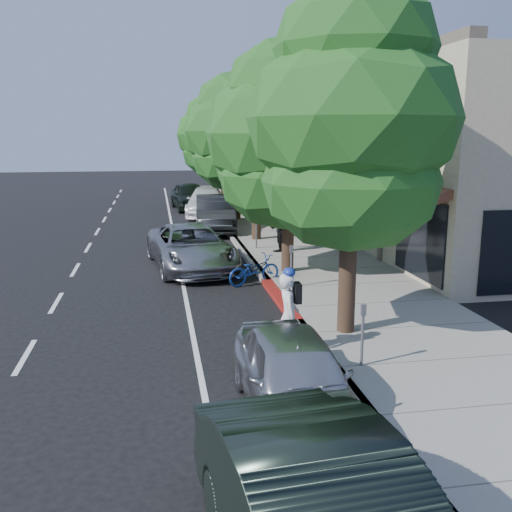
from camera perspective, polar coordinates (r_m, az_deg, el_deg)
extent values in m
plane|color=black|center=(15.17, 3.24, -5.68)|extent=(120.00, 120.00, 0.00)
cube|color=gray|center=(23.21, 4.30, 0.78)|extent=(4.60, 56.00, 0.15)
cube|color=#9E998E|center=(22.76, -1.33, 0.59)|extent=(0.30, 56.00, 0.15)
cube|color=maroon|center=(16.08, 2.43, -4.35)|extent=(0.32, 4.00, 0.15)
cube|color=beige|center=(34.58, 12.21, 10.00)|extent=(10.00, 36.00, 7.00)
cylinder|color=black|center=(13.17, 9.11, -2.23)|extent=(0.40, 0.40, 2.81)
ellipsoid|color=#195218|center=(12.81, 9.44, 7.37)|extent=(3.98, 3.98, 3.18)
ellipsoid|color=#195218|center=(12.77, 9.66, 13.47)|extent=(4.68, 4.68, 3.75)
ellipsoid|color=#195218|center=(12.89, 9.90, 19.89)|extent=(3.51, 3.51, 2.81)
cylinder|color=black|center=(18.84, 3.20, 1.96)|extent=(0.40, 0.40, 2.62)
ellipsoid|color=#195218|center=(18.58, 3.27, 8.22)|extent=(4.62, 4.62, 3.70)
ellipsoid|color=#195218|center=(18.54, 3.32, 12.15)|extent=(5.43, 5.43, 4.35)
ellipsoid|color=#195218|center=(18.59, 3.37, 16.30)|extent=(4.08, 4.08, 3.26)
cylinder|color=black|center=(24.65, 0.03, 4.38)|extent=(0.40, 0.40, 2.61)
ellipsoid|color=#195218|center=(24.45, 0.03, 9.15)|extent=(3.57, 3.57, 2.86)
ellipsoid|color=#195218|center=(24.42, 0.03, 12.12)|extent=(4.20, 4.20, 3.36)
ellipsoid|color=#195218|center=(24.45, 0.04, 15.26)|extent=(3.15, 3.15, 2.52)
cylinder|color=black|center=(30.53, -1.93, 5.95)|extent=(0.40, 0.40, 2.68)
ellipsoid|color=#195218|center=(30.37, -1.95, 9.91)|extent=(4.74, 4.74, 3.79)
ellipsoid|color=#195218|center=(30.35, -1.97, 12.37)|extent=(5.58, 5.58, 4.46)
ellipsoid|color=#195218|center=(30.38, -1.99, 14.97)|extent=(4.18, 4.18, 3.35)
cylinder|color=black|center=(36.46, -3.25, 6.81)|extent=(0.40, 0.40, 2.50)
ellipsoid|color=#195218|center=(36.33, -3.29, 9.89)|extent=(4.04, 4.04, 3.23)
ellipsoid|color=#195218|center=(36.30, -3.32, 11.80)|extent=(4.75, 4.75, 3.80)
ellipsoid|color=#195218|center=(36.31, -3.34, 13.83)|extent=(3.56, 3.56, 2.85)
cylinder|color=black|center=(42.39, -4.22, 7.60)|extent=(0.40, 0.40, 2.58)
ellipsoid|color=#195218|center=(42.28, -4.26, 10.34)|extent=(4.65, 4.65, 3.72)
ellipsoid|color=#195218|center=(42.26, -4.29, 12.04)|extent=(5.47, 5.47, 4.37)
ellipsoid|color=#195218|center=(42.28, -4.32, 13.84)|extent=(4.10, 4.10, 3.28)
imported|color=silver|center=(11.95, 3.28, -6.01)|extent=(0.50, 0.71, 1.84)
imported|color=#163D9D|center=(17.80, -0.19, -1.39)|extent=(1.90, 1.25, 0.94)
imported|color=#A6A6AA|center=(19.96, -6.51, 0.87)|extent=(3.21, 5.74, 1.52)
imported|color=black|center=(27.67, -4.09, 4.27)|extent=(2.20, 5.32, 1.71)
imported|color=white|center=(33.06, -4.98, 5.40)|extent=(2.88, 5.57, 1.54)
imported|color=black|center=(35.81, -6.63, 5.99)|extent=(2.47, 5.10, 1.68)
imported|color=#B4B4B9|center=(9.65, 3.87, -11.90)|extent=(1.69, 4.18, 1.42)
imported|color=black|center=(22.07, 2.21, 2.89)|extent=(1.15, 1.15, 1.88)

